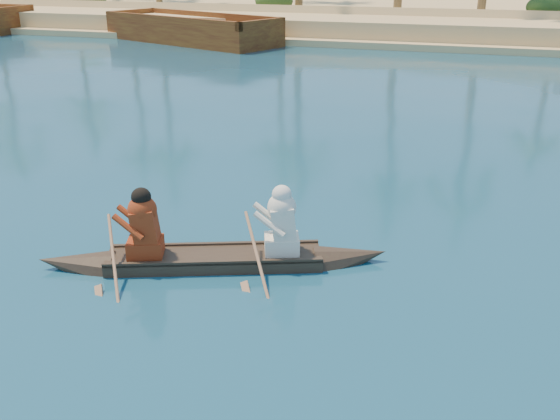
% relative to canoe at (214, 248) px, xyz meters
% --- Properties ---
extents(sandy_embankment, '(150.00, 51.00, 1.50)m').
position_rel_canoe_xyz_m(sandy_embankment, '(-8.00, 50.89, 0.23)').
color(sandy_embankment, tan).
rests_on(sandy_embankment, ground).
extents(shrub_cluster, '(100.00, 6.00, 2.40)m').
position_rel_canoe_xyz_m(shrub_cluster, '(-8.00, 35.50, 0.90)').
color(shrub_cluster, '#1E3F17').
rests_on(shrub_cluster, ground).
extents(canoe, '(5.46, 2.69, 1.53)m').
position_rel_canoe_xyz_m(canoe, '(0.00, 0.00, 0.00)').
color(canoe, '#342A1C').
rests_on(canoe, ground).
extents(barge_mid, '(11.73, 7.57, 1.86)m').
position_rel_canoe_xyz_m(barge_mid, '(-12.83, 26.00, 0.36)').
color(barge_mid, brown).
rests_on(barge_mid, ground).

